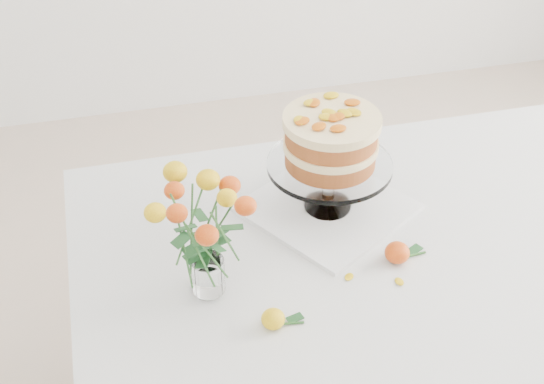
# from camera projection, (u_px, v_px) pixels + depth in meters

# --- Properties ---
(table) EXTENTS (1.43, 0.93, 0.76)m
(table) POSITION_uv_depth(u_px,v_px,m) (382.00, 266.00, 1.79)
(table) COLOR #A2835E
(table) RESTS_ON ground
(napkin) EXTENTS (0.46, 0.46, 0.01)m
(napkin) POSITION_uv_depth(u_px,v_px,m) (327.00, 208.00, 1.82)
(napkin) COLOR white
(napkin) RESTS_ON table
(cake_stand) EXTENTS (0.29, 0.29, 0.26)m
(cake_stand) POSITION_uv_depth(u_px,v_px,m) (331.00, 145.00, 1.72)
(cake_stand) COLOR white
(cake_stand) RESTS_ON napkin
(rose_vase) EXTENTS (0.24, 0.24, 0.35)m
(rose_vase) POSITION_uv_depth(u_px,v_px,m) (204.00, 216.00, 1.48)
(rose_vase) COLOR white
(rose_vase) RESTS_ON table
(loose_rose_near) EXTENTS (0.09, 0.05, 0.04)m
(loose_rose_near) POSITION_uv_depth(u_px,v_px,m) (273.00, 319.00, 1.51)
(loose_rose_near) COLOR yellow
(loose_rose_near) RESTS_ON table
(loose_rose_far) EXTENTS (0.10, 0.06, 0.05)m
(loose_rose_far) POSITION_uv_depth(u_px,v_px,m) (397.00, 253.00, 1.67)
(loose_rose_far) COLOR red
(loose_rose_far) RESTS_ON table
(stray_petal_a) EXTENTS (0.03, 0.02, 0.00)m
(stray_petal_a) POSITION_uv_depth(u_px,v_px,m) (349.00, 277.00, 1.64)
(stray_petal_a) COLOR #E3B60E
(stray_petal_a) RESTS_ON table
(stray_petal_b) EXTENTS (0.03, 0.02, 0.00)m
(stray_petal_b) POSITION_uv_depth(u_px,v_px,m) (399.00, 282.00, 1.63)
(stray_petal_b) COLOR #E3B60E
(stray_petal_b) RESTS_ON table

